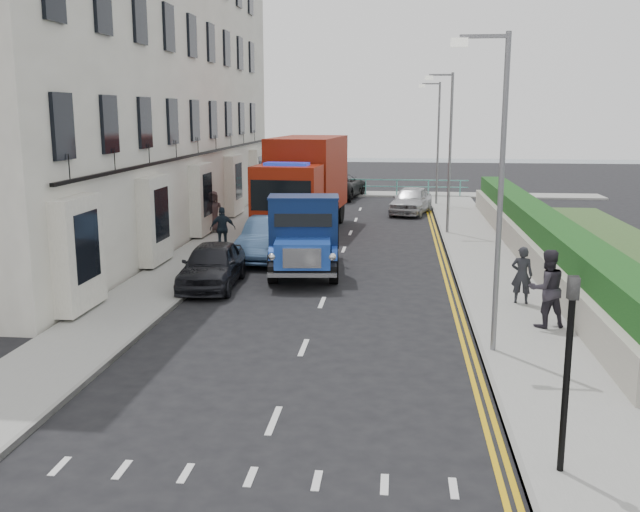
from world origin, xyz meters
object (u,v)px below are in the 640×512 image
Objects in this scene: pedestrian_east_near at (522,275)px; red_lorry at (304,182)px; lamp_near at (496,177)px; parked_car_front at (212,265)px; bedford_lorry at (304,240)px; lamp_far at (436,136)px; lamp_mid at (447,144)px.

red_lorry is at bearing -44.82° from pedestrian_east_near.
lamp_near reaches higher than red_lorry.
pedestrian_east_near is (7.71, -12.14, -1.32)m from red_lorry.
bedford_lorry is at bearing 29.70° from parked_car_front.
red_lorry is 5.13× the size of pedestrian_east_near.
parked_car_front is 9.27m from pedestrian_east_near.
lamp_near is 1.20× the size of bedford_lorry.
pedestrian_east_near is (1.39, -21.87, -3.07)m from lamp_far.
lamp_mid is 1.71× the size of parked_car_front.
bedford_lorry is (-5.12, -8.82, -2.77)m from lamp_mid.
lamp_mid reaches higher than bedford_lorry.
lamp_mid is 6.57m from red_lorry.
lamp_near and lamp_far have the same top height.
red_lorry is at bearing -123.02° from lamp_far.
red_lorry is at bearing 177.58° from lamp_mid.
lamp_mid reaches higher than red_lorry.
red_lorry is at bearing 91.54° from bedford_lorry.
lamp_far is 22.18m from parked_car_front.
lamp_mid is 0.85× the size of red_lorry.
pedestrian_east_near is (1.39, -11.87, -3.07)m from lamp_mid.
bedford_lorry reaches higher than pedestrian_east_near.
bedford_lorry is (-5.12, -18.82, -2.77)m from lamp_far.
pedestrian_east_near is (9.17, -1.37, 0.23)m from parked_car_front.
red_lorry reaches higher than pedestrian_east_near.
red_lorry is at bearing 79.66° from parked_car_front.
lamp_far is 22.13m from pedestrian_east_near.
lamp_far is at bearing 66.57° from parked_car_front.
lamp_far is 1.20× the size of bedford_lorry.
lamp_far is 11.74m from red_lorry.
bedford_lorry is at bearing -12.38° from pedestrian_east_near.
bedford_lorry is at bearing -77.65° from red_lorry.
red_lorry is 14.44m from pedestrian_east_near.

